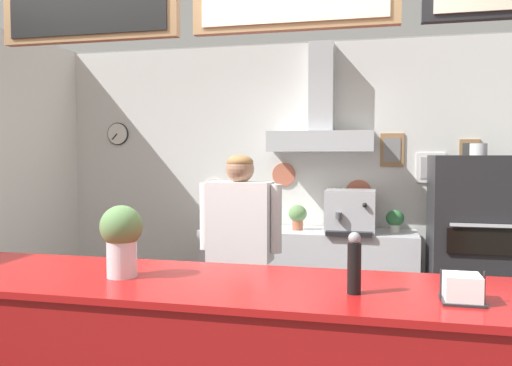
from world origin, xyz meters
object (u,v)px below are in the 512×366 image
object	(u,v)px
pizza_oven	(476,249)
potted_sage	(298,215)
potted_oregano	(251,216)
potted_thyme	(395,219)
napkin_holder	(462,289)
basil_vase	(122,239)
espresso_machine	(350,211)
pepper_grinder	(354,263)
shop_worker	(240,257)

from	to	relation	value
pizza_oven	potted_sage	bearing A→B (deg)	169.99
potted_oregano	potted_thyme	world-z (taller)	potted_thyme
napkin_holder	basil_vase	bearing A→B (deg)	176.98
espresso_machine	potted_thyme	world-z (taller)	espresso_machine
potted_sage	basil_vase	bearing A→B (deg)	-97.80
pizza_oven	espresso_machine	xyz separation A→B (m)	(-1.07, 0.27, 0.27)
potted_thyme	pepper_grinder	xyz separation A→B (m)	(-0.25, -2.91, 0.17)
shop_worker	potted_thyme	distance (m)	1.79
potted_sage	pepper_grinder	xyz separation A→B (m)	(0.66, -2.87, 0.15)
pizza_oven	potted_oregano	bearing A→B (deg)	171.45
potted_oregano	potted_thyme	distance (m)	1.39
shop_worker	potted_oregano	bearing A→B (deg)	-77.14
shop_worker	basil_vase	world-z (taller)	shop_worker
potted_oregano	pizza_oven	bearing A→B (deg)	-8.55
shop_worker	potted_thyme	xyz separation A→B (m)	(1.13, 1.38, 0.14)
basil_vase	napkin_holder	distance (m)	1.46
potted_thyme	basil_vase	bearing A→B (deg)	-114.49
espresso_machine	potted_oregano	world-z (taller)	espresso_machine
espresso_machine	pepper_grinder	distance (m)	2.87
shop_worker	potted_thyme	size ratio (longest dim) A/B	7.55
shop_worker	pepper_grinder	bearing A→B (deg)	122.35
espresso_machine	potted_oregano	size ratio (longest dim) A/B	2.53
pizza_oven	potted_thyme	xyz separation A→B (m)	(-0.66, 0.31, 0.20)
pepper_grinder	pizza_oven	bearing A→B (deg)	70.61
potted_thyme	potted_oregano	bearing A→B (deg)	-179.83
potted_thyme	basil_vase	world-z (taller)	basil_vase
shop_worker	potted_sage	bearing A→B (deg)	-96.95
potted_thyme	espresso_machine	bearing A→B (deg)	-173.55
shop_worker	pepper_grinder	xyz separation A→B (m)	(0.88, -1.52, 0.31)
pizza_oven	potted_thyme	world-z (taller)	pizza_oven
pizza_oven	napkin_holder	xyz separation A→B (m)	(-0.51, -2.62, 0.30)
potted_thyme	napkin_holder	size ratio (longest dim) A/B	1.31
shop_worker	basil_vase	size ratio (longest dim) A/B	4.89
napkin_holder	pepper_grinder	bearing A→B (deg)	176.26
pepper_grinder	espresso_machine	bearing A→B (deg)	93.18
shop_worker	potted_oregano	xyz separation A→B (m)	(-0.26, 1.38, 0.13)
shop_worker	potted_sage	world-z (taller)	shop_worker
potted_sage	pepper_grinder	size ratio (longest dim) A/B	0.96
pizza_oven	shop_worker	distance (m)	2.09
pizza_oven	espresso_machine	bearing A→B (deg)	166.05
shop_worker	potted_thyme	bearing A→B (deg)	-127.06
pizza_oven	pepper_grinder	world-z (taller)	pizza_oven
potted_oregano	basil_vase	bearing A→B (deg)	-88.18
potted_sage	shop_worker	bearing A→B (deg)	-99.22
potted_oregano	potted_thyme	xyz separation A→B (m)	(1.39, 0.00, 0.01)
potted_sage	pepper_grinder	distance (m)	2.95
pizza_oven	pepper_grinder	distance (m)	2.78
potted_oregano	napkin_holder	world-z (taller)	napkin_holder
pizza_oven	potted_oregano	distance (m)	2.09
basil_vase	napkin_holder	size ratio (longest dim) A/B	2.02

